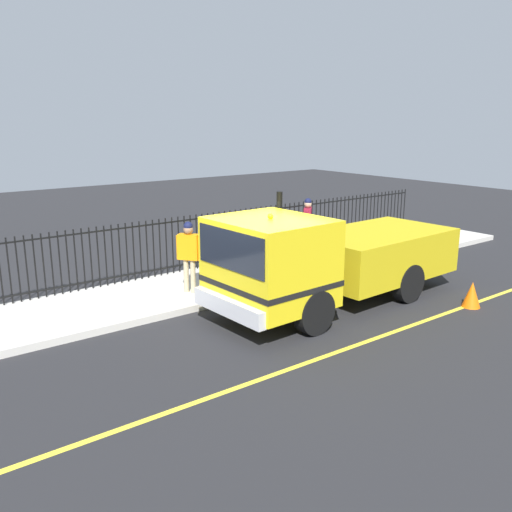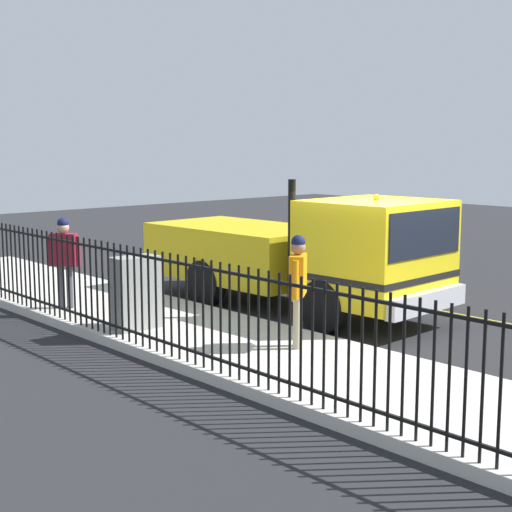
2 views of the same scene
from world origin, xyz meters
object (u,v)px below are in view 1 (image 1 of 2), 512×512
pedestrian_distant (308,220)px  traffic_cone (472,295)px  worker_standing (189,250)px  utility_cabinet (250,244)px  work_truck (320,257)px

pedestrian_distant → traffic_cone: bearing=-134.1°
worker_standing → traffic_cone: bearing=9.6°
utility_cabinet → traffic_cone: bearing=-158.8°
worker_standing → traffic_cone: (-4.63, -5.03, -0.95)m
worker_standing → pedestrian_distant: 5.28m
work_truck → pedestrian_distant: work_truck is taller
pedestrian_distant → utility_cabinet: (-0.08, 2.35, -0.45)m
utility_cabinet → traffic_cone: utility_cabinet is taller
pedestrian_distant → utility_cabinet: size_ratio=1.40×
work_truck → utility_cabinet: size_ratio=5.40×
traffic_cone → work_truck: bearing=54.1°
work_truck → worker_standing: size_ratio=3.83×
traffic_cone → worker_standing: bearing=47.3°
utility_cabinet → work_truck: bearing=169.2°
work_truck → traffic_cone: work_truck is taller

